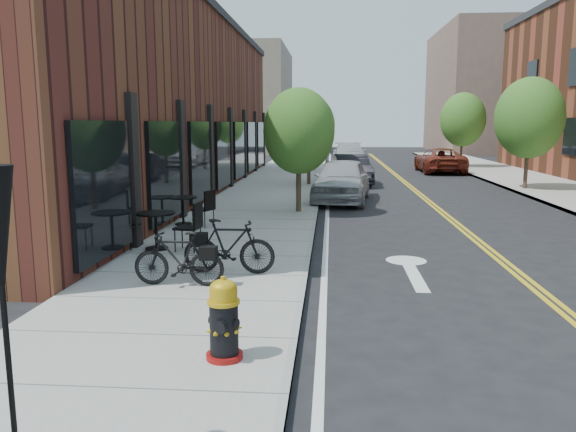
{
  "coord_description": "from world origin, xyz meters",
  "views": [
    {
      "loc": [
        0.4,
        -8.34,
        2.86
      ],
      "look_at": [
        -0.45,
        2.79,
        1.0
      ],
      "focal_mm": 35.0,
      "sensor_mm": 36.0,
      "label": 1
    }
  ],
  "objects": [
    {
      "name": "tree_near_a",
      "position": [
        -0.6,
        9.0,
        2.6
      ],
      "size": [
        2.2,
        2.2,
        3.81
      ],
      "color": "#382B1E",
      "rests_on": "sidewalk_near"
    },
    {
      "name": "tree_far_b",
      "position": [
        8.6,
        16.0,
        3.06
      ],
      "size": [
        2.8,
        2.8,
        4.62
      ],
      "color": "#382B1E",
      "rests_on": "sidewalk_far"
    },
    {
      "name": "parked_car_a",
      "position": [
        0.8,
        12.16,
        0.8
      ],
      "size": [
        2.4,
        4.85,
        1.59
      ],
      "primitive_type": "imported",
      "rotation": [
        0.0,
        0.0,
        -0.12
      ],
      "color": "#A8AAB0",
      "rests_on": "ground"
    },
    {
      "name": "ground",
      "position": [
        0.0,
        0.0,
        0.0
      ],
      "size": [
        120.0,
        120.0,
        0.0
      ],
      "primitive_type": "plane",
      "color": "black",
      "rests_on": "ground"
    },
    {
      "name": "parked_car_c",
      "position": [
        1.6,
        29.45,
        0.77
      ],
      "size": [
        2.24,
        5.33,
        1.54
      ],
      "primitive_type": "imported",
      "rotation": [
        0.0,
        0.0,
        0.02
      ],
      "color": "#B2B2B7",
      "rests_on": "ground"
    },
    {
      "name": "building_near",
      "position": [
        -6.5,
        14.0,
        3.5
      ],
      "size": [
        5.0,
        28.0,
        7.0
      ],
      "primitive_type": "cube",
      "color": "#461A16",
      "rests_on": "ground"
    },
    {
      "name": "bicycle_right",
      "position": [
        -1.44,
        1.56,
        0.63
      ],
      "size": [
        1.69,
        0.48,
        1.01
      ],
      "primitive_type": "imported",
      "rotation": [
        0.0,
        0.0,
        1.57
      ],
      "color": "black",
      "rests_on": "sidewalk_near"
    },
    {
      "name": "bistro_set_c",
      "position": [
        -3.6,
        6.45,
        0.62
      ],
      "size": [
        1.85,
        1.16,
        0.98
      ],
      "rotation": [
        0.0,
        0.0,
        -0.42
      ],
      "color": "black",
      "rests_on": "sidewalk_near"
    },
    {
      "name": "parked_car_b",
      "position": [
        1.35,
        18.07,
        0.7
      ],
      "size": [
        1.95,
        4.4,
        1.4
      ],
      "primitive_type": "imported",
      "rotation": [
        0.0,
        0.0,
        0.11
      ],
      "color": "black",
      "rests_on": "ground"
    },
    {
      "name": "sidewalk_near",
      "position": [
        -2.0,
        10.0,
        0.06
      ],
      "size": [
        4.0,
        70.0,
        0.12
      ],
      "primitive_type": "cube",
      "color": "#9E9B93",
      "rests_on": "ground"
    },
    {
      "name": "tree_far_c",
      "position": [
        8.6,
        28.0,
        3.06
      ],
      "size": [
        2.8,
        2.8,
        4.62
      ],
      "color": "#382B1E",
      "rests_on": "sidewalk_far"
    },
    {
      "name": "fire_hydrant",
      "position": [
        -0.82,
        -2.18,
        0.59
      ],
      "size": [
        0.57,
        0.57,
        0.99
      ],
      "rotation": [
        0.0,
        0.0,
        -0.41
      ],
      "color": "maroon",
      "rests_on": "sidewalk_near"
    },
    {
      "name": "tree_near_b",
      "position": [
        -0.6,
        17.0,
        2.71
      ],
      "size": [
        2.3,
        2.3,
        3.98
      ],
      "color": "#382B1E",
      "rests_on": "sidewalk_near"
    },
    {
      "name": "tree_near_c",
      "position": [
        -0.6,
        25.0,
        2.53
      ],
      "size": [
        2.1,
        2.1,
        3.67
      ],
      "color": "#382B1E",
      "rests_on": "sidewalk_near"
    },
    {
      "name": "bicycle_left",
      "position": [
        -2.15,
        0.72,
        0.59
      ],
      "size": [
        1.57,
        0.48,
        0.94
      ],
      "primitive_type": "imported",
      "rotation": [
        0.0,
        0.0,
        -1.6
      ],
      "color": "black",
      "rests_on": "sidewalk_near"
    },
    {
      "name": "bistro_set_b",
      "position": [
        -3.39,
        3.43,
        0.65
      ],
      "size": [
        1.99,
        0.93,
        1.06
      ],
      "rotation": [
        0.0,
        0.0,
        -0.11
      ],
      "color": "black",
      "rests_on": "sidewalk_near"
    },
    {
      "name": "bg_building_left",
      "position": [
        -8.0,
        48.0,
        5.0
      ],
      "size": [
        8.0,
        14.0,
        10.0
      ],
      "primitive_type": "cube",
      "color": "#726656",
      "rests_on": "ground"
    },
    {
      "name": "tree_near_d",
      "position": [
        -0.6,
        33.0,
        2.79
      ],
      "size": [
        2.4,
        2.4,
        4.11
      ],
      "color": "#382B1E",
      "rests_on": "sidewalk_near"
    },
    {
      "name": "bg_building_right",
      "position": [
        16.0,
        50.0,
        6.0
      ],
      "size": [
        10.0,
        16.0,
        12.0
      ],
      "primitive_type": "cube",
      "color": "brown",
      "rests_on": "ground"
    },
    {
      "name": "patio_umbrella",
      "position": [
        -2.0,
        -4.54,
        1.87
      ],
      "size": [
        0.39,
        0.39,
        2.44
      ],
      "color": "black",
      "rests_on": "sidewalk_near"
    },
    {
      "name": "parked_car_far",
      "position": [
        6.68,
        24.89,
        0.71
      ],
      "size": [
        2.38,
        5.1,
        1.41
      ],
      "primitive_type": "imported",
      "rotation": [
        0.0,
        0.0,
        3.15
      ],
      "color": "maroon",
      "rests_on": "ground"
    }
  ]
}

